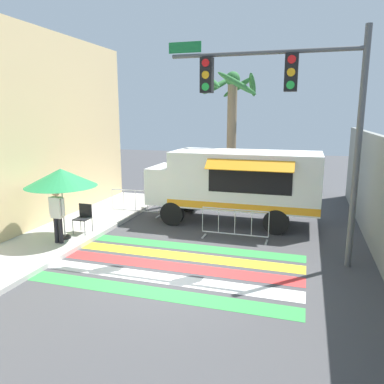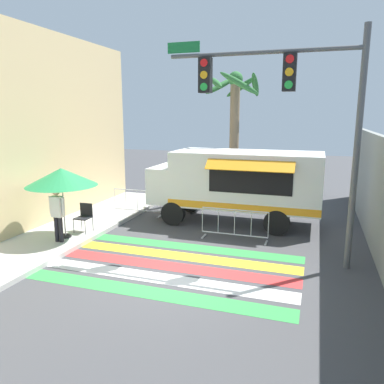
{
  "view_description": "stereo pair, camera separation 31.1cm",
  "coord_description": "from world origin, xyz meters",
  "views": [
    {
      "loc": [
        3.02,
        -8.2,
        3.9
      ],
      "look_at": [
        -0.43,
        3.1,
        1.44
      ],
      "focal_mm": 35.0,
      "sensor_mm": 36.0,
      "label": 1
    },
    {
      "loc": [
        3.32,
        -8.11,
        3.9
      ],
      "look_at": [
        -0.43,
        3.1,
        1.44
      ],
      "focal_mm": 35.0,
      "sensor_mm": 36.0,
      "label": 2
    }
  ],
  "objects": [
    {
      "name": "palm_tree",
      "position": [
        -0.06,
        7.52,
        3.78
      ],
      "size": [
        2.48,
        2.52,
        5.61
      ],
      "color": "#7A664C",
      "rests_on": "ground_plane"
    },
    {
      "name": "concrete_wall_right",
      "position": [
        5.07,
        3.0,
        1.65
      ],
      "size": [
        0.2,
        16.0,
        3.3
      ],
      "color": "gray",
      "rests_on": "ground_plane"
    },
    {
      "name": "patio_umbrella",
      "position": [
        -3.97,
        1.22,
        2.03
      ],
      "size": [
        2.14,
        2.14,
        2.17
      ],
      "color": "black",
      "rests_on": "sidewalk_left"
    },
    {
      "name": "ground_plane",
      "position": [
        0.0,
        0.0,
        0.0
      ],
      "size": [
        60.0,
        60.0,
        0.0
      ],
      "primitive_type": "plane",
      "color": "#424244"
    },
    {
      "name": "crosswalk_painted",
      "position": [
        0.0,
        0.42,
        0.0
      ],
      "size": [
        6.4,
        3.6,
        0.01
      ],
      "color": "green",
      "rests_on": "ground_plane"
    },
    {
      "name": "barricade_front",
      "position": [
        1.01,
        3.01,
        0.5
      ],
      "size": [
        2.13,
        0.44,
        1.0
      ],
      "color": "#B7BABF",
      "rests_on": "ground_plane"
    },
    {
      "name": "barricade_side",
      "position": [
        -3.28,
        4.8,
        0.49
      ],
      "size": [
        2.04,
        0.44,
        1.0
      ],
      "color": "#B7BABF",
      "rests_on": "ground_plane"
    },
    {
      "name": "food_truck",
      "position": [
        0.53,
        4.91,
        1.56
      ],
      "size": [
        6.06,
        2.6,
        2.61
      ],
      "color": "white",
      "rests_on": "ground_plane"
    },
    {
      "name": "vendor_person",
      "position": [
        -3.88,
        0.81,
        1.07
      ],
      "size": [
        0.53,
        0.22,
        1.65
      ],
      "rotation": [
        0.0,
        0.0,
        -0.19
      ],
      "color": "black",
      "rests_on": "sidewalk_left"
    },
    {
      "name": "traffic_signal_pole",
      "position": [
        2.6,
        1.76,
        4.22
      ],
      "size": [
        4.98,
        0.29,
        5.95
      ],
      "color": "#515456",
      "rests_on": "ground_plane"
    },
    {
      "name": "folding_chair",
      "position": [
        -3.74,
        1.95,
        0.69
      ],
      "size": [
        0.46,
        0.46,
        0.92
      ],
      "rotation": [
        0.0,
        0.0,
        0.02
      ],
      "color": "#4C4C51",
      "rests_on": "sidewalk_left"
    }
  ]
}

